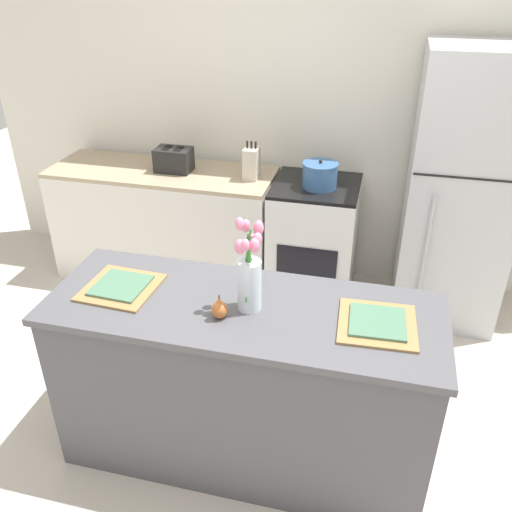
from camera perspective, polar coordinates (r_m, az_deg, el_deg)
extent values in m
plane|color=beige|center=(3.06, -1.20, -19.62)|extent=(10.00, 10.00, 0.00)
cube|color=silver|center=(4.08, 6.17, 15.73)|extent=(5.20, 0.08, 2.70)
cube|color=#4C4C51|center=(2.74, -1.30, -13.53)|extent=(1.76, 0.62, 0.89)
cube|color=#4C4C51|center=(2.44, -1.42, -5.62)|extent=(1.80, 0.66, 0.03)
cube|color=silver|center=(4.30, -9.42, 3.18)|extent=(1.68, 0.60, 0.86)
cube|color=tan|center=(4.13, -9.93, 8.71)|extent=(1.68, 0.60, 0.03)
cube|color=silver|center=(4.02, 6.03, 1.48)|extent=(0.60, 0.60, 0.86)
cube|color=black|center=(3.83, 6.38, 7.36)|extent=(0.60, 0.60, 0.02)
cube|color=black|center=(3.77, 5.31, -1.06)|extent=(0.42, 0.01, 0.28)
cube|color=#B7BABC|center=(3.82, 20.71, 6.25)|extent=(0.68, 0.64, 1.84)
cube|color=black|center=(3.45, 21.76, 7.57)|extent=(0.67, 0.01, 0.01)
cylinder|color=#B2B5B7|center=(3.62, 17.39, 0.32)|extent=(0.02, 0.02, 0.80)
cylinder|color=silver|center=(2.36, -0.71, -3.09)|extent=(0.11, 0.11, 0.24)
cylinder|color=#3D8438|center=(2.31, -0.41, -1.52)|extent=(0.06, 0.02, 0.27)
ellipsoid|color=pink|center=(2.22, 0.15, 1.77)|extent=(0.04, 0.04, 0.06)
cylinder|color=#3D8438|center=(2.32, -0.36, -1.02)|extent=(0.05, 0.06, 0.30)
ellipsoid|color=pink|center=(2.25, 0.28, 2.98)|extent=(0.04, 0.04, 0.07)
cylinder|color=#3D8438|center=(2.34, -0.63, -1.67)|extent=(0.01, 0.09, 0.22)
ellipsoid|color=pink|center=(2.31, -0.39, 1.66)|extent=(0.04, 0.04, 0.06)
cylinder|color=#3D8438|center=(2.33, -0.93, -0.78)|extent=(0.02, 0.03, 0.31)
ellipsoid|color=pink|center=(2.26, -1.09, 3.20)|extent=(0.04, 0.04, 0.06)
cylinder|color=#3D8438|center=(2.30, -1.10, -0.79)|extent=(0.05, 0.01, 0.33)
ellipsoid|color=pink|center=(2.22, -1.73, 3.40)|extent=(0.04, 0.04, 0.06)
cylinder|color=#3D8438|center=(2.32, -1.24, -1.95)|extent=(0.04, 0.03, 0.24)
ellipsoid|color=pink|center=(2.24, -1.83, 0.99)|extent=(0.04, 0.04, 0.07)
cylinder|color=#3D8438|center=(2.31, -0.78, -1.56)|extent=(0.01, 0.10, 0.26)
ellipsoid|color=pink|center=(2.19, -1.13, 1.14)|extent=(0.04, 0.04, 0.06)
cylinder|color=#3D8438|center=(2.31, -0.47, -1.87)|extent=(0.04, 0.04, 0.25)
ellipsoid|color=pink|center=(2.21, -0.15, 1.11)|extent=(0.04, 0.04, 0.07)
ellipsoid|color=#C66B33|center=(2.35, -3.86, -5.66)|extent=(0.07, 0.07, 0.08)
cone|color=#C66B33|center=(2.32, -3.90, -4.74)|extent=(0.04, 0.04, 0.03)
cylinder|color=brown|center=(2.31, -3.91, -4.31)|extent=(0.01, 0.01, 0.02)
cube|color=olive|center=(2.63, -14.01, -3.23)|extent=(0.34, 0.34, 0.01)
cube|color=#477056|center=(2.62, -14.04, -3.01)|extent=(0.25, 0.25, 0.01)
cube|color=olive|center=(2.37, 12.64, -6.99)|extent=(0.34, 0.34, 0.01)
cube|color=#477056|center=(2.37, 12.67, -6.76)|extent=(0.25, 0.25, 0.01)
cube|color=black|center=(4.07, -8.66, 9.99)|extent=(0.26, 0.18, 0.17)
cube|color=black|center=(4.06, -9.35, 11.16)|extent=(0.05, 0.11, 0.01)
cube|color=black|center=(4.02, -8.13, 11.10)|extent=(0.05, 0.11, 0.01)
cube|color=black|center=(4.11, -10.52, 10.43)|extent=(0.02, 0.02, 0.02)
cylinder|color=#386093|center=(3.75, 6.73, 8.35)|extent=(0.24, 0.24, 0.16)
cylinder|color=#386093|center=(3.72, 6.81, 9.59)|extent=(0.24, 0.24, 0.01)
sphere|color=black|center=(3.72, 6.83, 9.86)|extent=(0.02, 0.02, 0.02)
cube|color=beige|center=(3.87, -0.48, 9.73)|extent=(0.10, 0.14, 0.22)
cylinder|color=black|center=(3.84, -0.93, 11.66)|extent=(0.01, 0.01, 0.05)
cylinder|color=black|center=(3.83, -0.49, 11.63)|extent=(0.01, 0.01, 0.05)
cylinder|color=black|center=(3.82, -0.04, 11.59)|extent=(0.01, 0.01, 0.05)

